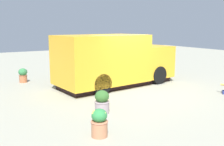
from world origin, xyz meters
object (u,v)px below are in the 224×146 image
planter_flowering_far (23,75)px  planter_flowering_side (102,102)px  food_truck (114,62)px  planter_flowering_near (99,123)px

planter_flowering_far → planter_flowering_side: planter_flowering_side is taller
planter_flowering_far → planter_flowering_side: bearing=10.5°
food_truck → planter_flowering_side: 4.00m
planter_flowering_near → planter_flowering_far: (-7.47, -0.20, 0.01)m
food_truck → planter_flowering_near: bearing=-34.7°
food_truck → planter_flowering_near: (4.68, -3.24, -0.75)m
food_truck → planter_flowering_far: 4.49m
planter_flowering_far → planter_flowering_near: bearing=1.5°
planter_flowering_near → planter_flowering_far: size_ratio=1.03×
planter_flowering_near → planter_flowering_far: planter_flowering_near is taller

